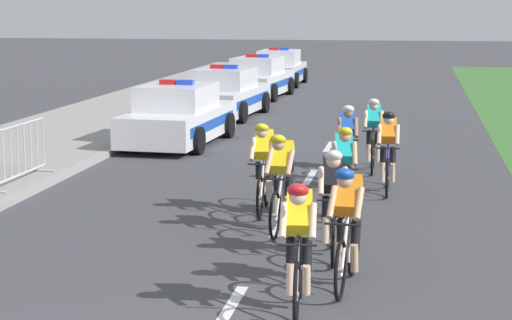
% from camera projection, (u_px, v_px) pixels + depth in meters
% --- Properties ---
extents(sidewalk_slab, '(4.46, 60.00, 0.12)m').
position_uv_depth(sidewalk_slab, '(46.00, 141.00, 22.47)').
color(sidewalk_slab, gray).
rests_on(sidewalk_slab, ground).
extents(kerb_edge, '(0.16, 60.00, 0.13)m').
position_uv_depth(kerb_edge, '(130.00, 143.00, 22.10)').
color(kerb_edge, '#9E9E99').
rests_on(kerb_edge, ground).
extents(lane_markings_centre, '(0.14, 17.60, 0.01)m').
position_uv_depth(lane_markings_centre, '(281.00, 225.00, 14.16)').
color(lane_markings_centre, white).
rests_on(lane_markings_centre, ground).
extents(cyclist_lead, '(0.44, 1.72, 1.56)m').
position_uv_depth(cyclist_lead, '(299.00, 244.00, 9.99)').
color(cyclist_lead, black).
rests_on(cyclist_lead, ground).
extents(cyclist_second, '(0.44, 1.72, 1.56)m').
position_uv_depth(cyclist_second, '(347.00, 225.00, 10.88)').
color(cyclist_second, black).
rests_on(cyclist_second, ground).
extents(cyclist_third, '(0.45, 1.72, 1.56)m').
position_uv_depth(cyclist_third, '(333.00, 201.00, 12.18)').
color(cyclist_third, black).
rests_on(cyclist_third, ground).
extents(cyclist_fourth, '(0.43, 1.72, 1.56)m').
position_uv_depth(cyclist_fourth, '(282.00, 181.00, 13.59)').
color(cyclist_fourth, black).
rests_on(cyclist_fourth, ground).
extents(cyclist_fifth, '(0.45, 1.72, 1.56)m').
position_uv_depth(cyclist_fifth, '(344.00, 171.00, 14.40)').
color(cyclist_fifth, black).
rests_on(cyclist_fifth, ground).
extents(cyclist_sixth, '(0.43, 1.72, 1.56)m').
position_uv_depth(cyclist_sixth, '(264.00, 166.00, 14.82)').
color(cyclist_sixth, black).
rests_on(cyclist_sixth, ground).
extents(cyclist_seventh, '(0.42, 1.72, 1.56)m').
position_uv_depth(cyclist_seventh, '(388.00, 150.00, 16.43)').
color(cyclist_seventh, black).
rests_on(cyclist_seventh, ground).
extents(cyclist_eighth, '(0.42, 1.72, 1.56)m').
position_uv_depth(cyclist_eighth, '(373.00, 133.00, 18.58)').
color(cyclist_eighth, black).
rests_on(cyclist_eighth, ground).
extents(cyclist_ninth, '(0.45, 1.72, 1.56)m').
position_uv_depth(cyclist_ninth, '(347.00, 142.00, 17.40)').
color(cyclist_ninth, black).
rests_on(cyclist_ninth, ground).
extents(police_car_nearest, '(2.19, 4.49, 1.59)m').
position_uv_depth(police_car_nearest, '(178.00, 117.00, 22.14)').
color(police_car_nearest, white).
rests_on(police_car_nearest, ground).
extents(police_car_second, '(2.26, 4.53, 1.59)m').
position_uv_depth(police_car_second, '(225.00, 95.00, 27.58)').
color(police_car_second, silver).
rests_on(police_car_second, ground).
extents(police_car_third, '(2.27, 4.53, 1.59)m').
position_uv_depth(police_car_third, '(258.00, 79.00, 33.31)').
color(police_car_third, white).
rests_on(police_car_third, ground).
extents(police_car_furthest, '(2.04, 4.42, 1.59)m').
position_uv_depth(police_car_furthest, '(279.00, 69.00, 38.46)').
color(police_car_furthest, white).
rests_on(police_car_furthest, ground).
extents(crowd_barrier_rear, '(0.53, 2.32, 1.07)m').
position_uv_depth(crowd_barrier_rear, '(18.00, 154.00, 16.90)').
color(crowd_barrier_rear, '#B7BABF').
rests_on(crowd_barrier_rear, sidewalk_slab).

